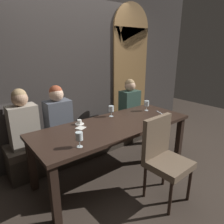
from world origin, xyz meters
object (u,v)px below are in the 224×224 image
at_px(banquette_bench, 88,141).
at_px(wine_glass_center_front, 79,137).
at_px(chair_near_side, 163,154).
at_px(wine_glass_far_right, 111,109).
at_px(wine_glass_end_right, 147,104).
at_px(dining_table, 115,130).
at_px(diner_bearded, 58,113).
at_px(espresso_cup, 79,122).
at_px(fork_on_table, 159,112).
at_px(diner_redhead, 23,120).
at_px(diner_far_end, 130,99).

height_order(banquette_bench, wine_glass_center_front, wine_glass_center_front).
height_order(banquette_bench, chair_near_side, chair_near_side).
distance_m(wine_glass_far_right, wine_glass_end_right, 0.64).
height_order(dining_table, diner_bearded, diner_bearded).
bearing_deg(dining_table, wine_glass_center_front, -157.76).
height_order(banquette_bench, espresso_cup, espresso_cup).
xyz_separation_m(chair_near_side, diner_bearded, (-0.63, 1.41, 0.26)).
xyz_separation_m(banquette_bench, diner_bearded, (-0.50, -0.01, 0.59)).
height_order(dining_table, fork_on_table, fork_on_table).
bearing_deg(espresso_cup, banquette_bench, 47.99).
bearing_deg(diner_redhead, fork_on_table, -22.23).
relative_size(diner_redhead, diner_far_end, 1.09).
height_order(chair_near_side, wine_glass_center_front, chair_near_side).
xyz_separation_m(diner_far_end, wine_glass_end_right, (-0.17, -0.58, 0.07)).
distance_m(diner_redhead, fork_on_table, 2.00).
bearing_deg(diner_far_end, wine_glass_far_right, -150.37).
relative_size(diner_redhead, espresso_cup, 6.52).
xyz_separation_m(dining_table, diner_redhead, (-0.98, 0.70, 0.17)).
distance_m(dining_table, wine_glass_end_right, 0.83).
height_order(banquette_bench, diner_redhead, diner_redhead).
distance_m(diner_bearded, wine_glass_far_right, 0.78).
bearing_deg(chair_near_side, diner_far_end, 60.51).
bearing_deg(diner_far_end, dining_table, -142.74).
height_order(diner_redhead, fork_on_table, diner_redhead).
distance_m(wine_glass_far_right, fork_on_table, 0.79).
distance_m(chair_near_side, diner_bearded, 1.57).
distance_m(diner_far_end, wine_glass_center_front, 1.94).
distance_m(dining_table, espresso_cup, 0.48).
xyz_separation_m(diner_redhead, diner_bearded, (0.48, -0.01, -0.01)).
bearing_deg(wine_glass_center_front, banquette_bench, 54.77).
bearing_deg(espresso_cup, wine_glass_end_right, -6.54).
xyz_separation_m(chair_near_side, wine_glass_far_right, (0.02, 0.99, 0.29)).
xyz_separation_m(dining_table, espresso_cup, (-0.38, 0.28, 0.11)).
bearing_deg(banquette_bench, espresso_cup, -132.01).
distance_m(diner_bearded, diner_far_end, 1.45).
bearing_deg(chair_near_side, espresso_cup, 117.22).
relative_size(wine_glass_far_right, fork_on_table, 0.96).
xyz_separation_m(diner_far_end, wine_glass_far_right, (-0.80, -0.46, 0.06)).
relative_size(wine_glass_end_right, espresso_cup, 1.37).
relative_size(diner_far_end, wine_glass_far_right, 4.39).
bearing_deg(chair_near_side, diner_bearded, 114.22).
relative_size(wine_glass_center_front, espresso_cup, 1.37).
height_order(banquette_bench, wine_glass_end_right, wine_glass_end_right).
xyz_separation_m(diner_redhead, wine_glass_end_right, (1.77, -0.55, 0.04)).
relative_size(diner_bearded, wine_glass_far_right, 4.70).
bearing_deg(dining_table, fork_on_table, -3.79).
distance_m(diner_bearded, wine_glass_center_front, 0.99).
bearing_deg(banquette_bench, wine_glass_end_right, -35.05).
relative_size(diner_far_end, fork_on_table, 4.23).
height_order(banquette_bench, fork_on_table, fork_on_table).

